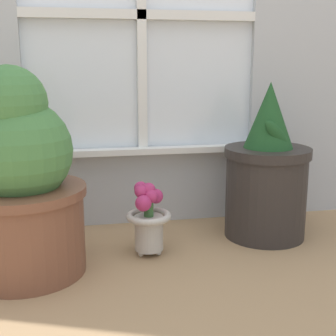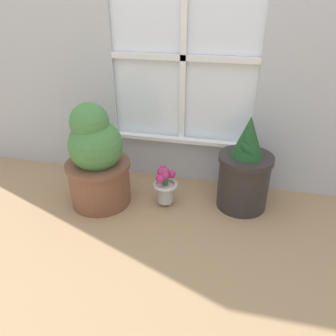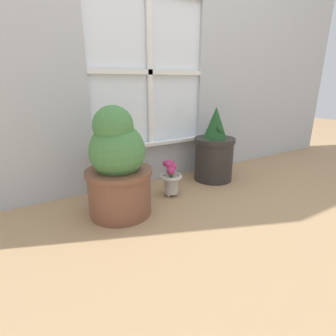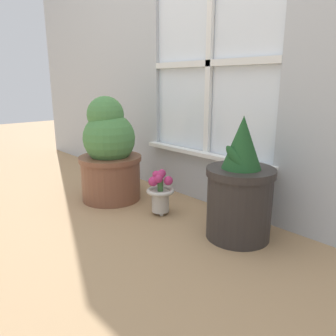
{
  "view_description": "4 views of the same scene",
  "coord_description": "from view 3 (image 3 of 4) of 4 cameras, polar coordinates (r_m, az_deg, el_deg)",
  "views": [
    {
      "loc": [
        -0.26,
        -1.29,
        0.65
      ],
      "look_at": [
        0.03,
        0.21,
        0.31
      ],
      "focal_mm": 50.0,
      "sensor_mm": 36.0,
      "label": 1
    },
    {
      "loc": [
        0.38,
        -1.44,
        1.19
      ],
      "look_at": [
        -0.02,
        0.26,
        0.24
      ],
      "focal_mm": 35.0,
      "sensor_mm": 36.0,
      "label": 2
    },
    {
      "loc": [
        -0.94,
        -1.22,
        0.76
      ],
      "look_at": [
        -0.03,
        0.27,
        0.19
      ],
      "focal_mm": 28.0,
      "sensor_mm": 36.0,
      "label": 3
    },
    {
      "loc": [
        1.29,
        -0.91,
        0.73
      ],
      "look_at": [
        0.01,
        0.25,
        0.28
      ],
      "focal_mm": 35.0,
      "sensor_mm": 36.0,
      "label": 4
    }
  ],
  "objects": [
    {
      "name": "wall_with_window",
      "position": [
        2.1,
        -4.52,
        32.06
      ],
      "size": [
        4.4,
        0.1,
        2.5
      ],
      "color": "#B2B7BC",
      "rests_on": "ground_plane"
    },
    {
      "name": "ground_plane",
      "position": [
        1.72,
        5.6,
        -8.28
      ],
      "size": [
        10.0,
        10.0,
        0.0
      ],
      "primitive_type": "plane",
      "color": "tan"
    },
    {
      "name": "flower_vase",
      "position": [
        1.82,
        0.64,
        -2.11
      ],
      "size": [
        0.16,
        0.16,
        0.26
      ],
      "color": "#BCB7AD",
      "rests_on": "ground_plane"
    },
    {
      "name": "potted_plant_left",
      "position": [
        1.54,
        -10.8,
        0.14
      ],
      "size": [
        0.39,
        0.39,
        0.65
      ],
      "color": "brown",
      "rests_on": "ground_plane"
    },
    {
      "name": "potted_plant_right",
      "position": [
        2.13,
        10.01,
        3.73
      ],
      "size": [
        0.32,
        0.32,
        0.59
      ],
      "color": "#2D2826",
      "rests_on": "ground_plane"
    }
  ]
}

